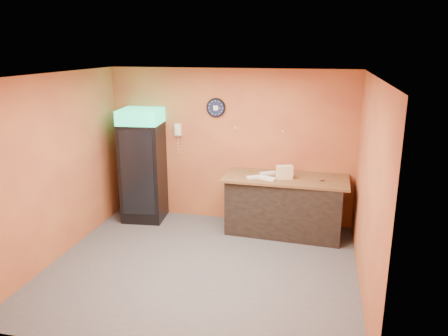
# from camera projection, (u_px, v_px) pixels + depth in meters

# --- Properties ---
(floor) EXTENTS (4.50, 4.50, 0.00)m
(floor) POSITION_uv_depth(u_px,v_px,m) (202.00, 267.00, 6.48)
(floor) COLOR #47474C
(floor) RESTS_ON ground
(back_wall) EXTENTS (4.50, 0.02, 2.80)m
(back_wall) POSITION_uv_depth(u_px,v_px,m) (230.00, 146.00, 7.98)
(back_wall) COLOR #C07036
(back_wall) RESTS_ON floor
(left_wall) EXTENTS (0.02, 4.00, 2.80)m
(left_wall) POSITION_uv_depth(u_px,v_px,m) (57.00, 168.00, 6.58)
(left_wall) COLOR #C07036
(left_wall) RESTS_ON floor
(right_wall) EXTENTS (0.02, 4.00, 2.80)m
(right_wall) POSITION_uv_depth(u_px,v_px,m) (368.00, 188.00, 5.62)
(right_wall) COLOR #C07036
(right_wall) RESTS_ON floor
(ceiling) EXTENTS (4.50, 4.00, 0.02)m
(ceiling) POSITION_uv_depth(u_px,v_px,m) (199.00, 75.00, 5.72)
(ceiling) COLOR white
(ceiling) RESTS_ON back_wall
(beverage_cooler) EXTENTS (0.79, 0.80, 2.08)m
(beverage_cooler) POSITION_uv_depth(u_px,v_px,m) (142.00, 167.00, 8.04)
(beverage_cooler) COLOR black
(beverage_cooler) RESTS_ON floor
(prep_counter) EXTENTS (1.99, 0.99, 0.97)m
(prep_counter) POSITION_uv_depth(u_px,v_px,m) (285.00, 206.00, 7.59)
(prep_counter) COLOR black
(prep_counter) RESTS_ON floor
(wall_clock) EXTENTS (0.35, 0.06, 0.35)m
(wall_clock) POSITION_uv_depth(u_px,v_px,m) (216.00, 108.00, 7.82)
(wall_clock) COLOR black
(wall_clock) RESTS_ON back_wall
(wall_phone) EXTENTS (0.12, 0.10, 0.22)m
(wall_phone) POSITION_uv_depth(u_px,v_px,m) (178.00, 130.00, 8.06)
(wall_phone) COLOR white
(wall_phone) RESTS_ON back_wall
(butcher_paper) EXTENTS (2.13, 0.99, 0.04)m
(butcher_paper) POSITION_uv_depth(u_px,v_px,m) (286.00, 178.00, 7.46)
(butcher_paper) COLOR brown
(butcher_paper) RESTS_ON prep_counter
(sub_roll_stack) EXTENTS (0.29, 0.18, 0.23)m
(sub_roll_stack) POSITION_uv_depth(u_px,v_px,m) (285.00, 172.00, 7.32)
(sub_roll_stack) COLOR beige
(sub_roll_stack) RESTS_ON butcher_paper
(wrapped_sandwich_left) EXTENTS (0.26, 0.22, 0.04)m
(wrapped_sandwich_left) POSITION_uv_depth(u_px,v_px,m) (254.00, 177.00, 7.38)
(wrapped_sandwich_left) COLOR silver
(wrapped_sandwich_left) RESTS_ON butcher_paper
(wrapped_sandwich_mid) EXTENTS (0.32, 0.24, 0.04)m
(wrapped_sandwich_mid) POSITION_uv_depth(u_px,v_px,m) (267.00, 178.00, 7.30)
(wrapped_sandwich_mid) COLOR silver
(wrapped_sandwich_mid) RESTS_ON butcher_paper
(wrapped_sandwich_right) EXTENTS (0.30, 0.25, 0.04)m
(wrapped_sandwich_right) POSITION_uv_depth(u_px,v_px,m) (268.00, 173.00, 7.60)
(wrapped_sandwich_right) COLOR silver
(wrapped_sandwich_right) RESTS_ON butcher_paper
(kitchen_tool) EXTENTS (0.06, 0.06, 0.06)m
(kitchen_tool) POSITION_uv_depth(u_px,v_px,m) (289.00, 175.00, 7.45)
(kitchen_tool) COLOR silver
(kitchen_tool) RESTS_ON butcher_paper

